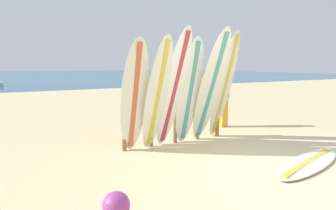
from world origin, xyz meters
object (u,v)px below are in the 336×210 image
(surfboard_rack, at_px, (175,115))
(surfboard_leaning_left, at_px, (157,95))
(surfboard_leaning_center_left, at_px, (174,89))
(beach_ball, at_px, (116,205))
(surfboard_leaning_center, at_px, (190,92))
(surfboard_leaning_far_left, at_px, (134,97))
(surfboard_lying_on_sand, at_px, (309,163))
(surfboard_leaning_center_right, at_px, (211,87))
(beachgoer_standing, at_px, (224,92))
(surfboard_leaning_right, at_px, (224,86))

(surfboard_rack, xyz_separation_m, surfboard_leaning_left, (-0.68, -0.42, 0.50))
(surfboard_leaning_center_left, height_order, beach_ball, surfboard_leaning_center_left)
(surfboard_rack, xyz_separation_m, surfboard_leaning_center, (0.18, -0.28, 0.51))
(surfboard_leaning_center_left, bearing_deg, surfboard_leaning_left, -173.47)
(surfboard_leaning_far_left, xyz_separation_m, surfboard_leaning_left, (0.41, -0.14, 0.03))
(surfboard_leaning_far_left, relative_size, surfboard_lying_on_sand, 0.94)
(surfboard_leaning_left, distance_m, surfboard_leaning_center, 0.87)
(surfboard_leaning_center_right, relative_size, surfboard_lying_on_sand, 1.05)
(surfboard_rack, distance_m, surfboard_leaning_left, 0.94)
(surfboard_rack, xyz_separation_m, surfboard_leaning_center_right, (0.62, -0.44, 0.61))
(beach_ball, bearing_deg, beachgoer_standing, 36.02)
(surfboard_leaning_center_left, xyz_separation_m, surfboard_lying_on_sand, (1.47, -2.04, -1.18))
(surfboard_leaning_left, bearing_deg, surfboard_lying_on_sand, -46.77)
(surfboard_leaning_far_left, xyz_separation_m, beachgoer_standing, (3.14, 1.03, -0.14))
(surfboard_leaning_center, height_order, beachgoer_standing, surfboard_leaning_center)
(surfboard_leaning_left, relative_size, beachgoer_standing, 1.30)
(surfboard_rack, bearing_deg, surfboard_leaning_right, -12.64)
(surfboard_leaning_far_left, distance_m, surfboard_leaning_left, 0.44)
(surfboard_leaning_left, height_order, surfboard_leaning_center_left, surfboard_leaning_center_left)
(surfboard_lying_on_sand, height_order, beachgoer_standing, beachgoer_standing)
(surfboard_leaning_left, height_order, beach_ball, surfboard_leaning_left)
(beachgoer_standing, distance_m, beach_ball, 5.44)
(surfboard_leaning_left, xyz_separation_m, surfboard_lying_on_sand, (1.87, -1.99, -1.09))
(beach_ball, bearing_deg, surfboard_leaning_center_left, 45.16)
(surfboard_leaning_right, relative_size, surfboard_lying_on_sand, 1.05)
(surfboard_rack, xyz_separation_m, surfboard_leaning_right, (1.15, -0.26, 0.61))
(surfboard_lying_on_sand, bearing_deg, beach_ball, -180.00)
(surfboard_leaning_center_right, xyz_separation_m, surfboard_lying_on_sand, (0.58, -1.97, -1.19))
(surfboard_leaning_left, bearing_deg, beachgoer_standing, 23.30)
(surfboard_leaning_center, bearing_deg, beachgoer_standing, 28.87)
(surfboard_leaning_center_right, bearing_deg, surfboard_rack, 144.37)
(surfboard_leaning_far_left, distance_m, beach_ball, 2.63)
(surfboard_leaning_far_left, distance_m, surfboard_leaning_right, 2.24)
(surfboard_lying_on_sand, distance_m, beach_ball, 3.49)
(surfboard_leaning_far_left, bearing_deg, surfboard_leaning_center_right, -5.49)
(surfboard_rack, relative_size, surfboard_leaning_center_left, 1.03)
(surfboard_leaning_center_right, bearing_deg, beachgoer_standing, 39.82)
(surfboard_rack, height_order, beachgoer_standing, beachgoer_standing)
(surfboard_rack, bearing_deg, surfboard_lying_on_sand, -63.61)
(surfboard_lying_on_sand, xyz_separation_m, beach_ball, (-3.49, -0.00, 0.12))
(surfboard_leaning_far_left, relative_size, surfboard_leaning_center_left, 0.90)
(beachgoer_standing, relative_size, beach_ball, 5.60)
(surfboard_leaning_right, xyz_separation_m, beachgoer_standing, (0.90, 1.01, -0.28))
(beachgoer_standing, bearing_deg, surfboard_leaning_left, -156.70)
(surfboard_leaning_center, xyz_separation_m, surfboard_lying_on_sand, (1.01, -2.13, -1.10))
(surfboard_leaning_center_right, relative_size, beachgoer_standing, 1.42)
(surfboard_leaning_far_left, relative_size, surfboard_leaning_center, 0.97)
(surfboard_rack, bearing_deg, surfboard_leaning_center_left, -126.35)
(surfboard_leaning_center_right, bearing_deg, surfboard_leaning_left, 178.98)
(surfboard_leaning_center, bearing_deg, surfboard_leaning_right, 1.01)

